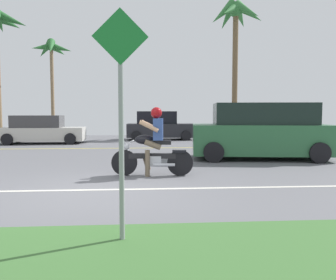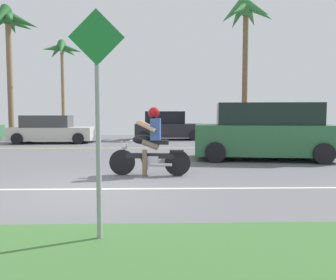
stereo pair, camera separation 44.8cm
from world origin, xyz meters
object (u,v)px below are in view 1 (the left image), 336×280
object	(u,v)px
suv_nearby	(261,132)
palm_tree_0	(52,54)
motorcyclist	(153,147)
street_sign	(121,104)
parked_car_2	(159,126)
palm_tree_2	(236,22)
parked_car_1	(42,130)
parked_car_3	(256,128)

from	to	relation	value
suv_nearby	palm_tree_0	xyz separation A→B (m)	(-9.49, 10.77, 4.26)
motorcyclist	street_sign	bearing A→B (deg)	-96.23
parked_car_2	palm_tree_0	xyz separation A→B (m)	(-6.52, 1.73, 4.40)
suv_nearby	palm_tree_2	world-z (taller)	palm_tree_2
parked_car_1	parked_car_2	distance (m)	6.52
motorcyclist	parked_car_1	size ratio (longest dim) A/B	0.48
suv_nearby	street_sign	distance (m)	8.51
palm_tree_2	street_sign	xyz separation A→B (m)	(-6.36, -18.87, -5.88)
motorcyclist	palm_tree_0	xyz separation A→B (m)	(-5.79, 13.68, 4.46)
parked_car_1	palm_tree_2	xyz separation A→B (m)	(11.25, 4.73, 6.82)
parked_car_1	palm_tree_2	size ratio (longest dim) A/B	0.47
suv_nearby	street_sign	bearing A→B (deg)	-119.60
parked_car_1	street_sign	size ratio (longest dim) A/B	1.57
motorcyclist	parked_car_2	xyz separation A→B (m)	(0.73, 11.95, 0.06)
street_sign	motorcyclist	bearing A→B (deg)	83.77
street_sign	parked_car_2	bearing A→B (deg)	85.74
street_sign	parked_car_3	bearing A→B (deg)	66.67
parked_car_1	street_sign	distance (m)	14.99
street_sign	suv_nearby	bearing A→B (deg)	60.40
parked_car_1	parked_car_2	size ratio (longest dim) A/B	1.07
motorcyclist	palm_tree_0	size ratio (longest dim) A/B	0.33
suv_nearby	motorcyclist	bearing A→B (deg)	-141.86
parked_car_3	palm_tree_0	world-z (taller)	palm_tree_0
suv_nearby	parked_car_1	size ratio (longest dim) A/B	1.15
parked_car_3	parked_car_1	bearing A→B (deg)	-173.17
parked_car_1	palm_tree_2	world-z (taller)	palm_tree_2
motorcyclist	parked_car_2	world-z (taller)	motorcyclist
motorcyclist	parked_car_2	size ratio (longest dim) A/B	0.51
parked_car_3	palm_tree_0	bearing A→B (deg)	167.68
parked_car_3	palm_tree_2	size ratio (longest dim) A/B	0.42
parked_car_1	palm_tree_2	bearing A→B (deg)	22.78
motorcyclist	palm_tree_2	world-z (taller)	palm_tree_2
palm_tree_0	parked_car_1	bearing A→B (deg)	-84.15
palm_tree_0	motorcyclist	bearing A→B (deg)	-67.07
palm_tree_2	motorcyclist	bearing A→B (deg)	-112.20
parked_car_2	parked_car_1	bearing A→B (deg)	-159.58
motorcyclist	parked_car_1	bearing A→B (deg)	119.07
street_sign	parked_car_1	bearing A→B (deg)	109.07
suv_nearby	parked_car_3	distance (m)	8.53
parked_car_2	street_sign	world-z (taller)	street_sign
palm_tree_2	parked_car_1	bearing A→B (deg)	-157.22
palm_tree_0	palm_tree_2	xyz separation A→B (m)	(11.66, 0.72, 2.33)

